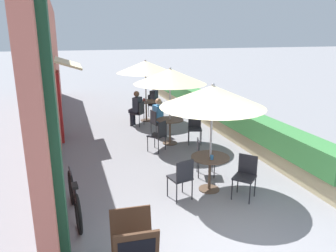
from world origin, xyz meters
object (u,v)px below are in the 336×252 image
object	(u,v)px
seated_patron_far_left	(155,99)
seated_patron_far_right	(136,107)
patio_table_near	(210,166)
patio_umbrella_far	(145,67)
patio_table_mid	(170,126)
cafe_chair_mid_right	(195,126)
coffee_cup_far	(144,99)
bicycle_leaning	(74,199)
cafe_chair_mid_left	(159,134)
cafe_chair_far_left	(153,103)
cafe_chair_mid_back	(156,121)
cafe_chair_far_right	(139,112)
seated_patron_mid_back	(160,116)
coffee_cup_near	(212,157)
patio_umbrella_mid	(170,76)
patio_table_far	(146,106)
cafe_chair_near_back	(182,176)
patio_umbrella_near	(213,96)
cafe_chair_near_right	(203,154)
cafe_chair_near_left	(246,173)

from	to	relation	value
seated_patron_far_left	seated_patron_far_right	distance (m)	1.48
patio_table_near	patio_umbrella_far	bearing A→B (deg)	89.20
patio_table_mid	cafe_chair_mid_right	world-z (taller)	cafe_chair_mid_right
coffee_cup_far	bicycle_leaning	world-z (taller)	coffee_cup_far
cafe_chair_mid_left	cafe_chair_far_left	xyz separation A→B (m)	(0.88, 3.96, 0.00)
cafe_chair_mid_back	cafe_chair_far_right	bearing A→B (deg)	177.86
patio_umbrella_far	cafe_chair_far_left	distance (m)	1.68
cafe_chair_mid_back	seated_patron_mid_back	bearing A→B (deg)	90.00
coffee_cup_near	seated_patron_far_left	bearing A→B (deg)	84.61
patio_umbrella_mid	cafe_chair_mid_left	bearing A→B (deg)	-132.70
patio_table_far	patio_umbrella_far	world-z (taller)	patio_umbrella_far
patio_table_mid	patio_umbrella_mid	world-z (taller)	patio_umbrella_mid
patio_umbrella_far	cafe_chair_far_right	bearing A→B (deg)	-124.15
cafe_chair_near_back	cafe_chair_mid_right	size ratio (longest dim) A/B	1.00
coffee_cup_near	cafe_chair_far_right	bearing A→B (deg)	93.14
cafe_chair_far_right	seated_patron_far_right	distance (m)	0.20
patio_umbrella_mid	seated_patron_far_right	distance (m)	2.67
patio_umbrella_near	bicycle_leaning	world-z (taller)	patio_umbrella_near
cafe_chair_mid_left	cafe_chair_far_left	world-z (taller)	same
seated_patron_far_right	cafe_chair_near_back	bearing A→B (deg)	-142.88
patio_umbrella_near	seated_patron_mid_back	bearing A→B (deg)	89.80
coffee_cup_near	cafe_chair_mid_left	world-z (taller)	cafe_chair_mid_left
seated_patron_mid_back	bicycle_leaning	bearing A→B (deg)	-45.38
cafe_chair_near_back	cafe_chair_mid_left	world-z (taller)	same
cafe_chair_near_back	cafe_chair_mid_right	bearing A→B (deg)	51.52
cafe_chair_near_right	patio_table_near	bearing A→B (deg)	5.89
cafe_chair_far_left	seated_patron_far_left	size ratio (longest dim) A/B	0.70
patio_umbrella_near	cafe_chair_near_left	distance (m)	1.68
cafe_chair_near_left	patio_table_far	world-z (taller)	cafe_chair_near_left
patio_umbrella_mid	patio_table_far	distance (m)	3.16
patio_table_far	cafe_chair_far_right	world-z (taller)	cafe_chair_far_right
cafe_chair_mid_right	coffee_cup_far	world-z (taller)	cafe_chair_mid_right
coffee_cup_far	cafe_chair_far_right	bearing A→B (deg)	-116.53
cafe_chair_near_back	cafe_chair_near_right	bearing A→B (deg)	35.89
seated_patron_far_right	patio_table_mid	bearing A→B (deg)	-126.30
cafe_chair_mid_left	patio_table_far	world-z (taller)	cafe_chair_mid_left
patio_table_far	seated_patron_far_left	distance (m)	0.75
patio_umbrella_far	coffee_cup_near	bearing A→B (deg)	-91.13
coffee_cup_near	patio_umbrella_mid	distance (m)	3.50
patio_umbrella_mid	seated_patron_far_right	bearing A→B (deg)	103.65
cafe_chair_mid_right	patio_table_far	distance (m)	3.06
coffee_cup_near	seated_patron_mid_back	xyz separation A→B (m)	(0.05, 4.01, -0.11)
coffee_cup_near	patio_table_mid	world-z (taller)	coffee_cup_near
cafe_chair_near_back	patio_table_near	bearing A→B (deg)	5.89
patio_table_mid	patio_table_far	size ratio (longest dim) A/B	1.00
patio_table_far	seated_patron_far_right	size ratio (longest dim) A/B	0.64
patio_umbrella_mid	coffee_cup_far	xyz separation A→B (m)	(-0.09, 2.92, -1.23)
cafe_chair_mid_left	cafe_chair_mid_right	world-z (taller)	same
cafe_chair_far_right	coffee_cup_far	xyz separation A→B (m)	(0.37, 0.74, 0.28)
patio_table_far	cafe_chair_far_left	bearing A→B (deg)	55.85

